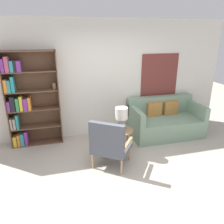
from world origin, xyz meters
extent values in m
plane|color=#B2A899|center=(0.00, 0.00, 0.00)|extent=(14.00, 14.00, 0.00)
cube|color=silver|center=(0.00, 2.03, 1.35)|extent=(6.40, 0.06, 2.70)
cube|color=brown|center=(1.58, 1.99, 1.37)|extent=(0.96, 0.02, 1.08)
cube|color=brown|center=(-1.97, 1.85, 1.03)|extent=(0.02, 0.30, 2.06)
cube|color=brown|center=(-0.89, 1.85, 1.03)|extent=(0.02, 0.30, 2.06)
cube|color=brown|center=(-1.43, 1.85, 2.05)|extent=(1.10, 0.30, 0.02)
cube|color=brown|center=(-1.43, 1.85, 0.01)|extent=(1.10, 0.30, 0.02)
cube|color=brown|center=(-1.43, 2.00, 1.03)|extent=(1.10, 0.01, 2.06)
cube|color=brown|center=(-1.43, 1.85, 0.42)|extent=(1.10, 0.30, 0.02)
cube|color=gold|center=(-1.91, 1.81, 0.13)|extent=(0.07, 0.20, 0.23)
cube|color=orange|center=(-1.83, 1.81, 0.15)|extent=(0.06, 0.20, 0.26)
cube|color=teal|center=(-1.76, 1.81, 0.16)|extent=(0.08, 0.20, 0.28)
cube|color=#7A338C|center=(-1.68, 1.83, 0.18)|extent=(0.06, 0.24, 0.32)
cube|color=brown|center=(-1.43, 1.85, 0.82)|extent=(1.10, 0.30, 0.02)
cube|color=gray|center=(-1.93, 1.81, 0.55)|extent=(0.04, 0.20, 0.24)
cube|color=gray|center=(-1.87, 1.81, 0.55)|extent=(0.05, 0.19, 0.24)
cube|color=teal|center=(-1.80, 1.81, 0.59)|extent=(0.05, 0.20, 0.32)
cube|color=brown|center=(-1.43, 1.85, 1.23)|extent=(1.10, 0.30, 0.02)
cube|color=#7A338C|center=(-1.92, 1.82, 0.94)|extent=(0.06, 0.23, 0.22)
cube|color=black|center=(-1.84, 1.79, 0.99)|extent=(0.09, 0.17, 0.31)
cube|color=#338C4C|center=(-1.75, 1.83, 0.97)|extent=(0.06, 0.23, 0.27)
cube|color=gold|center=(-1.68, 1.83, 0.99)|extent=(0.06, 0.24, 0.31)
cube|color=#7A338C|center=(-1.59, 1.79, 0.96)|extent=(0.09, 0.17, 0.26)
cube|color=orange|center=(-1.51, 1.82, 0.97)|extent=(0.06, 0.22, 0.28)
cube|color=brown|center=(-1.43, 1.85, 1.64)|extent=(1.10, 0.30, 0.02)
cube|color=orange|center=(-1.92, 1.81, 1.37)|extent=(0.07, 0.20, 0.26)
cube|color=teal|center=(-1.85, 1.83, 1.37)|extent=(0.06, 0.24, 0.25)
cube|color=teal|center=(-1.78, 1.83, 1.40)|extent=(0.06, 0.24, 0.32)
cylinder|color=#8C6B4C|center=(-0.97, 1.85, 1.31)|extent=(0.08, 0.08, 0.13)
cube|color=#7A338C|center=(-1.92, 1.81, 1.78)|extent=(0.07, 0.21, 0.26)
cube|color=#B24C6B|center=(-1.83, 1.81, 1.80)|extent=(0.08, 0.20, 0.30)
cube|color=teal|center=(-1.75, 1.79, 1.76)|extent=(0.07, 0.17, 0.22)
cube|color=black|center=(-1.69, 1.80, 1.76)|extent=(0.04, 0.19, 0.23)
cube|color=#7A338C|center=(-1.62, 1.83, 1.76)|extent=(0.08, 0.24, 0.22)
cylinder|color=tan|center=(0.35, 0.63, 0.15)|extent=(0.04, 0.04, 0.31)
cylinder|color=tan|center=(-0.10, 0.96, 0.15)|extent=(0.04, 0.04, 0.31)
cylinder|color=tan|center=(0.05, 0.21, 0.15)|extent=(0.04, 0.04, 0.31)
cylinder|color=tan|center=(-0.41, 0.54, 0.15)|extent=(0.04, 0.04, 0.31)
cube|color=#4C515B|center=(-0.03, 0.58, 0.35)|extent=(0.87, 0.86, 0.08)
cube|color=#4C515B|center=(-0.17, 0.38, 0.66)|extent=(0.58, 0.46, 0.56)
cube|color=tan|center=(0.22, 0.41, 0.49)|extent=(0.36, 0.47, 0.04)
cube|color=tan|center=(-0.27, 0.76, 0.49)|extent=(0.36, 0.47, 0.04)
cube|color=gray|center=(1.58, 1.49, 0.22)|extent=(1.71, 0.93, 0.44)
cube|color=gray|center=(1.58, 1.85, 0.67)|extent=(1.71, 0.20, 0.44)
cube|color=gray|center=(0.78, 1.49, 0.60)|extent=(0.12, 0.93, 0.31)
cube|color=gray|center=(2.37, 1.49, 0.60)|extent=(0.12, 0.93, 0.31)
cube|color=#B27538|center=(1.35, 1.70, 0.61)|extent=(0.36, 0.12, 0.34)
cube|color=#B27538|center=(1.80, 1.70, 0.61)|extent=(0.36, 0.12, 0.34)
cylinder|color=#99704C|center=(0.26, 0.99, 0.49)|extent=(0.53, 0.53, 0.03)
cylinder|color=#99704C|center=(0.26, 1.15, 0.24)|extent=(0.03, 0.03, 0.48)
cylinder|color=#99704C|center=(0.12, 0.91, 0.24)|extent=(0.03, 0.03, 0.48)
cylinder|color=#99704C|center=(0.40, 0.91, 0.24)|extent=(0.03, 0.03, 0.48)
ellipsoid|color=#A59E93|center=(0.28, 0.97, 0.60)|extent=(0.19, 0.19, 0.20)
cylinder|color=tan|center=(0.28, 0.97, 0.73)|extent=(0.02, 0.02, 0.06)
cylinder|color=white|center=(0.28, 0.97, 0.88)|extent=(0.25, 0.25, 0.24)
camera|label=1|loc=(-0.96, -2.92, 2.39)|focal=35.00mm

